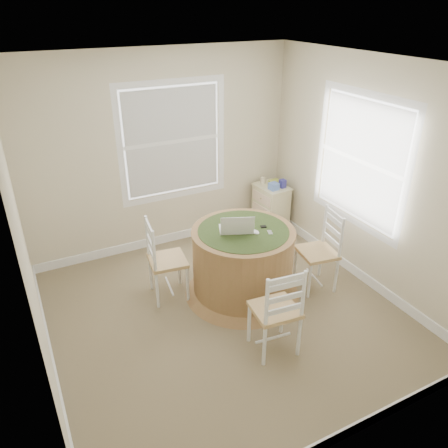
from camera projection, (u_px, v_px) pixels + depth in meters
room at (233, 197)px, 4.40m from camera, size 3.64×3.64×2.64m
round_table at (243, 260)px, 4.95m from camera, size 1.33×1.33×0.83m
chair_left at (168, 260)px, 4.89m from camera, size 0.45×0.47×0.95m
chair_near at (275, 309)px, 4.12m from camera, size 0.46×0.44×0.95m
chair_right at (317, 252)px, 5.05m from camera, size 0.46×0.48×0.95m
laptop at (236, 229)px, 4.74m from camera, size 0.45×0.43×0.25m
mouse at (256, 232)px, 4.72m from camera, size 0.09×0.12×0.04m
phone at (270, 233)px, 4.73m from camera, size 0.07×0.10×0.02m
keys at (263, 227)px, 4.83m from camera, size 0.07×0.07×0.02m
corner_chest at (271, 207)px, 6.44m from camera, size 0.42×0.54×0.68m
tissue_box at (274, 186)px, 6.16m from camera, size 0.13×0.13×0.10m
box_yellow at (274, 182)px, 6.34m from camera, size 0.16×0.11×0.06m
box_blue at (281, 184)px, 6.22m from camera, size 0.09×0.09×0.12m
cup_cream at (264, 181)px, 6.36m from camera, size 0.07×0.07×0.09m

